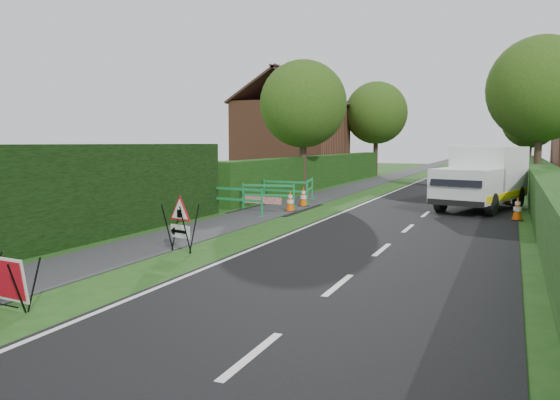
% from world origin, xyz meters
% --- Properties ---
extents(ground, '(120.00, 120.00, 0.00)m').
position_xyz_m(ground, '(0.00, 0.00, 0.00)').
color(ground, '#1E4915').
rests_on(ground, ground).
extents(road_surface, '(6.00, 90.00, 0.02)m').
position_xyz_m(road_surface, '(2.50, 35.00, 0.00)').
color(road_surface, black).
rests_on(road_surface, ground).
extents(footpath, '(2.00, 90.00, 0.02)m').
position_xyz_m(footpath, '(-3.00, 35.00, 0.01)').
color(footpath, '#2D2D30').
rests_on(footpath, ground).
extents(hedge_west_far, '(1.00, 24.00, 1.80)m').
position_xyz_m(hedge_west_far, '(-5.00, 22.00, 0.00)').
color(hedge_west_far, '#14380F').
rests_on(hedge_west_far, ground).
extents(hedge_east, '(1.20, 50.00, 1.50)m').
position_xyz_m(hedge_east, '(6.50, 16.00, 0.00)').
color(hedge_east, '#14380F').
rests_on(hedge_east, ground).
extents(house_west, '(7.50, 7.40, 7.88)m').
position_xyz_m(house_west, '(-10.00, 30.00, 2.90)').
color(house_west, brown).
rests_on(house_west, ground).
extents(tree_nw, '(4.40, 4.40, 6.70)m').
position_xyz_m(tree_nw, '(-4.60, 18.00, 4.48)').
color(tree_nw, '#2D2116').
rests_on(tree_nw, ground).
extents(tree_ne, '(5.20, 5.20, 7.79)m').
position_xyz_m(tree_ne, '(6.40, 22.00, 5.17)').
color(tree_ne, '#2D2116').
rests_on(tree_ne, ground).
extents(tree_fw, '(4.80, 4.80, 7.24)m').
position_xyz_m(tree_fw, '(-4.60, 34.00, 4.83)').
color(tree_fw, '#2D2116').
rests_on(tree_fw, ground).
extents(tree_fe, '(4.20, 4.20, 6.33)m').
position_xyz_m(tree_fe, '(6.40, 38.00, 4.22)').
color(tree_fe, '#2D2116').
rests_on(tree_fe, ground).
extents(red_rect_sign, '(0.99, 0.65, 0.81)m').
position_xyz_m(red_rect_sign, '(-1.77, -2.31, 0.46)').
color(red_rect_sign, black).
rests_on(red_rect_sign, ground).
extents(triangle_sign, '(0.92, 0.92, 1.11)m').
position_xyz_m(triangle_sign, '(-1.77, 2.42, 0.77)').
color(triangle_sign, black).
rests_on(triangle_sign, ground).
extents(works_van, '(3.33, 5.56, 2.38)m').
position_xyz_m(works_van, '(4.26, 13.93, 1.26)').
color(works_van, silver).
rests_on(works_van, ground).
extents(traffic_cone_0, '(0.38, 0.38, 0.79)m').
position_xyz_m(traffic_cone_0, '(5.47, 11.21, 0.39)').
color(traffic_cone_0, black).
rests_on(traffic_cone_0, ground).
extents(traffic_cone_1, '(0.38, 0.38, 0.79)m').
position_xyz_m(traffic_cone_1, '(4.72, 14.13, 0.39)').
color(traffic_cone_1, black).
rests_on(traffic_cone_1, ground).
extents(traffic_cone_2, '(0.38, 0.38, 0.79)m').
position_xyz_m(traffic_cone_2, '(5.10, 16.17, 0.39)').
color(traffic_cone_2, black).
rests_on(traffic_cone_2, ground).
extents(traffic_cone_3, '(0.38, 0.38, 0.79)m').
position_xyz_m(traffic_cone_3, '(-2.24, 10.45, 0.39)').
color(traffic_cone_3, black).
rests_on(traffic_cone_3, ground).
extents(traffic_cone_4, '(0.38, 0.38, 0.79)m').
position_xyz_m(traffic_cone_4, '(-2.37, 12.16, 0.39)').
color(traffic_cone_4, black).
rests_on(traffic_cone_4, ground).
extents(ped_barrier_0, '(2.09, 0.63, 1.00)m').
position_xyz_m(ped_barrier_0, '(-3.54, 8.75, 0.63)').
color(ped_barrier_0, '#1A934C').
rests_on(ped_barrier_0, ground).
extents(ped_barrier_1, '(2.09, 0.67, 1.00)m').
position_xyz_m(ped_barrier_1, '(-3.24, 10.68, 0.63)').
color(ped_barrier_1, '#1A934C').
rests_on(ped_barrier_1, ground).
extents(ped_barrier_2, '(2.08, 0.49, 1.00)m').
position_xyz_m(ped_barrier_2, '(-3.36, 12.67, 0.63)').
color(ped_barrier_2, '#1A934C').
rests_on(ped_barrier_2, ground).
extents(ped_barrier_3, '(0.81, 2.09, 1.00)m').
position_xyz_m(ped_barrier_3, '(-2.72, 13.83, 0.63)').
color(ped_barrier_3, '#1A934C').
rests_on(ped_barrier_3, ground).
extents(redwhite_plank, '(1.50, 0.11, 0.25)m').
position_xyz_m(redwhite_plank, '(-3.07, 9.82, 0.00)').
color(redwhite_plank, red).
rests_on(redwhite_plank, ground).
extents(hatchback_car, '(2.53, 3.54, 1.12)m').
position_xyz_m(hatchback_car, '(3.10, 24.34, 0.56)').
color(hatchback_car, silver).
rests_on(hatchback_car, ground).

